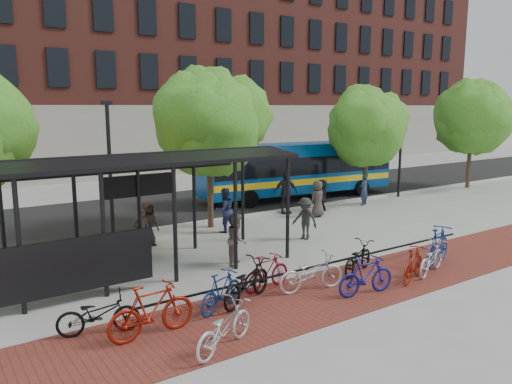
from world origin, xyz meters
TOP-DOWN VIEW (x-y plane):
  - ground at (0.00, 0.00)m, footprint 160.00×160.00m
  - asphalt_street at (0.00, 8.00)m, footprint 160.00×8.00m
  - curb at (0.00, 4.00)m, footprint 160.00×0.25m
  - brick_strip at (-2.00, -5.00)m, footprint 24.00×3.00m
  - bike_rack_rail at (-3.30, -4.10)m, footprint 12.00×0.05m
  - building_brick at (10.00, 26.00)m, footprint 55.00×14.00m
  - bus_shelter at (-8.13, -0.48)m, footprint 10.60×3.07m
  - tree_b at (-2.90, 3.35)m, footprint 5.15×4.20m
  - tree_c at (6.09, 3.35)m, footprint 4.66×3.80m
  - tree_d at (15.10, 3.35)m, footprint 5.39×4.40m
  - lamp_post_left at (-7.00, 3.60)m, footprint 0.35×0.20m
  - lamp_post_right at (9.00, 3.60)m, footprint 0.35×0.20m
  - bus at (4.12, 6.47)m, footprint 11.16×3.55m
  - bike_0 at (-9.85, -3.96)m, footprint 1.88×1.11m
  - bike_1 at (-8.93, -4.73)m, footprint 2.02×0.65m
  - bike_2 at (-7.94, -6.10)m, footprint 1.96×1.36m
  - bike_3 at (-6.97, -4.34)m, footprint 1.68×1.07m
  - bike_4 at (-6.19, -4.27)m, footprint 2.17×1.52m
  - bike_5 at (-5.24, -3.81)m, footprint 1.68×0.69m
  - bike_6 at (-4.31, -4.58)m, footprint 2.02×1.01m
  - bike_7 at (-3.31, -5.62)m, footprint 1.79×0.73m
  - bike_8 at (-2.22, -4.26)m, footprint 1.91×1.25m
  - bike_9 at (-1.40, -5.62)m, footprint 1.70×1.04m
  - bike_10 at (-0.45, -5.51)m, footprint 1.90×1.15m
  - bike_11 at (0.44, -5.09)m, footprint 2.11×1.20m
  - pedestrian_0 at (-6.23, 2.06)m, footprint 0.89×0.70m
  - pedestrian_1 at (-6.83, 1.19)m, footprint 0.66×0.52m
  - pedestrian_2 at (-2.97, 2.24)m, footprint 0.89×0.71m
  - pedestrian_4 at (1.16, 3.65)m, footprint 1.24×0.76m
  - pedestrian_5 at (2.87, 3.03)m, footprint 1.47×1.08m
  - pedestrian_6 at (1.94, 2.29)m, footprint 0.87×0.62m
  - pedestrian_7 at (5.62, 2.99)m, footprint 0.70×0.59m
  - pedestrian_8 at (-4.73, -1.50)m, footprint 0.99×1.00m
  - pedestrian_9 at (-1.04, -0.39)m, footprint 0.89×1.16m

SIDE VIEW (x-z plane):
  - ground at x=0.00m, z-range 0.00..0.00m
  - bike_rack_rail at x=-3.30m, z-range -0.47..0.47m
  - brick_strip at x=-2.00m, z-range 0.00..0.01m
  - asphalt_street at x=0.00m, z-range 0.00..0.01m
  - curb at x=0.00m, z-range 0.00..0.12m
  - bike_0 at x=-9.85m, z-range 0.00..0.93m
  - bike_10 at x=-0.45m, z-range 0.00..0.94m
  - bike_8 at x=-2.22m, z-range 0.00..0.95m
  - bike_2 at x=-7.94m, z-range 0.00..0.98m
  - bike_3 at x=-6.97m, z-range 0.00..0.98m
  - bike_5 at x=-5.24m, z-range 0.00..0.98m
  - bike_9 at x=-1.40m, z-range 0.00..0.99m
  - bike_6 at x=-4.31m, z-range 0.00..1.02m
  - bike_7 at x=-3.31m, z-range 0.00..1.04m
  - bike_4 at x=-6.19m, z-range 0.00..1.08m
  - bike_1 at x=-8.93m, z-range 0.00..1.20m
  - bike_11 at x=0.44m, z-range 0.00..1.22m
  - pedestrian_5 at x=2.87m, z-range 0.00..1.54m
  - pedestrian_1 at x=-6.83m, z-range 0.00..1.58m
  - pedestrian_9 at x=-1.04m, z-range 0.00..1.59m
  - pedestrian_0 at x=-6.23m, z-range 0.00..1.61m
  - pedestrian_8 at x=-4.73m, z-range 0.00..1.63m
  - pedestrian_7 at x=5.62m, z-range 0.00..1.63m
  - pedestrian_6 at x=1.94m, z-range 0.00..1.65m
  - pedestrian_2 at x=-2.97m, z-range 0.00..1.77m
  - pedestrian_4 at x=1.16m, z-range 0.00..1.98m
  - bus at x=4.12m, z-range 0.22..3.18m
  - lamp_post_left at x=-7.00m, z-range 0.18..5.31m
  - lamp_post_right at x=9.00m, z-range 0.18..5.31m
  - bus_shelter at x=-8.13m, z-range 1.20..4.80m
  - tree_c at x=6.09m, z-range 1.09..7.02m
  - tree_b at x=-2.90m, z-range 1.22..7.69m
  - tree_d at x=15.10m, z-range 1.19..7.74m
  - building_brick at x=10.00m, z-range 0.00..20.00m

